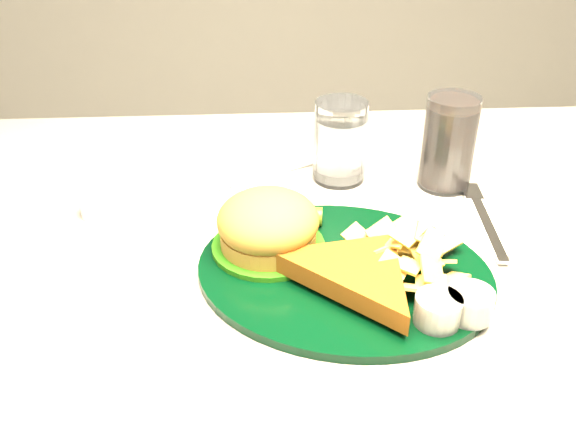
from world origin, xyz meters
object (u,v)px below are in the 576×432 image
dinner_plate (345,249)px  cola_glass (449,143)px  water_glass (340,142)px  table (310,430)px  fork_napkin (486,224)px

dinner_plate → cola_glass: 0.27m
water_glass → cola_glass: cola_glass is taller
table → fork_napkin: (0.22, -0.00, 0.38)m
dinner_plate → fork_napkin: dinner_plate is taller
dinner_plate → fork_napkin: size_ratio=1.78×
cola_glass → fork_napkin: 0.14m
table → cola_glass: 0.50m
table → fork_napkin: bearing=-1.0°
table → water_glass: bearing=71.9°
water_glass → fork_napkin: (0.17, -0.15, -0.05)m
cola_glass → fork_napkin: cola_glass is taller
dinner_plate → fork_napkin: bearing=42.2°
water_glass → cola_glass: (0.15, -0.03, 0.01)m
table → cola_glass: (0.20, 0.12, 0.44)m
dinner_plate → cola_glass: (0.17, 0.21, 0.03)m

